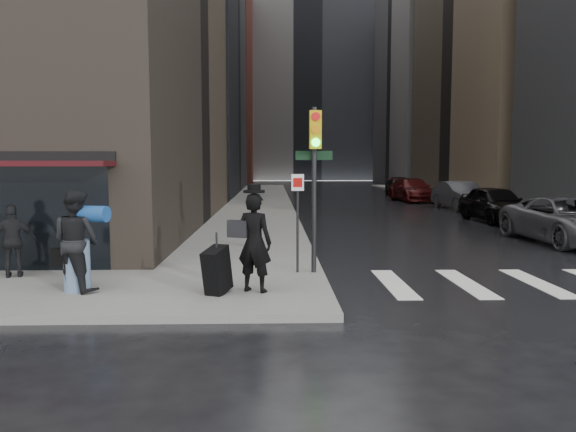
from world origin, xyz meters
name	(u,v)px	position (x,y,z in m)	size (l,w,h in m)	color
ground	(232,295)	(0.00, 0.00, 0.00)	(140.00, 140.00, 0.00)	black
sidewalk_left	(261,201)	(0.00, 27.00, 0.07)	(4.00, 50.00, 0.15)	slate
sidewalk_right	(457,200)	(13.50, 27.00, 0.07)	(3.00, 50.00, 0.15)	slate
crosswalk	(572,282)	(7.50, 1.00, 0.00)	(8.50, 3.00, 0.01)	silver
bldg_left_far	(164,81)	(-13.00, 62.00, 13.00)	(22.00, 20.00, 26.00)	maroon
bldg_right_far	(478,82)	(26.00, 58.00, 12.50)	(22.00, 20.00, 25.00)	slate
bldg_distant	(305,77)	(6.00, 78.00, 16.00)	(40.00, 12.00, 32.00)	slate
man_overcoat	(247,246)	(0.31, -0.35, 1.05)	(1.43, 0.95, 2.14)	black
man_jeans	(76,241)	(-3.03, -0.15, 1.15)	(1.36, 1.21, 1.99)	black
man_greycoat	(13,241)	(-4.89, 1.24, 0.96)	(1.02, 0.68, 1.61)	black
traffic_light	(313,167)	(1.73, 1.53, 2.58)	(0.94, 0.44, 3.76)	black
fire_hydrant	(251,237)	(0.16, 5.56, 0.46)	(0.39, 0.30, 0.69)	maroon
parked_car_0	(569,221)	(10.58, 6.99, 0.76)	(2.53, 5.50, 1.53)	#4B4B50
parked_car_1	(495,204)	(10.84, 13.76, 0.82)	(1.93, 4.79, 1.63)	black
parked_car_2	(460,195)	(11.50, 20.53, 0.79)	(1.68, 4.81, 1.59)	#39393D
parked_car_3	(412,190)	(10.46, 27.30, 0.79)	(2.21, 5.43, 1.57)	#420D0D
parked_car_4	(399,186)	(11.12, 34.08, 0.80)	(1.90, 4.72, 1.61)	black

